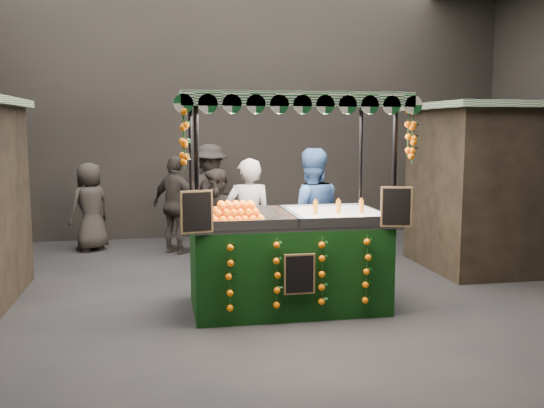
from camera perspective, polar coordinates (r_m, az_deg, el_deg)
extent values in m
plane|color=black|center=(7.61, -1.58, -9.71)|extent=(12.00, 12.00, 0.00)
cube|color=black|center=(12.25, -5.30, 8.55)|extent=(12.00, 0.10, 5.00)
cube|color=black|center=(2.48, 17.00, 13.34)|extent=(12.00, 0.10, 5.00)
cube|color=black|center=(10.34, 21.83, 1.36)|extent=(2.80, 2.00, 2.50)
cube|color=#104B1D|center=(10.30, 22.18, 8.57)|extent=(3.00, 2.20, 0.10)
cube|color=black|center=(7.49, 1.44, -5.82)|extent=(2.32, 1.26, 1.05)
cube|color=#ABAEB2|center=(7.38, 1.45, -1.67)|extent=(2.32, 1.26, 0.04)
cylinder|color=black|center=(6.61, -7.06, -1.11)|extent=(0.05, 0.05, 2.53)
cylinder|color=black|center=(7.11, 11.40, -0.61)|extent=(0.05, 0.05, 2.53)
cylinder|color=black|center=(7.80, -7.60, 0.16)|extent=(0.05, 0.05, 2.53)
cylinder|color=black|center=(8.23, 8.29, 0.52)|extent=(0.05, 0.05, 2.53)
cube|color=#104B1D|center=(7.30, 1.49, 10.02)|extent=(2.58, 1.53, 0.08)
cube|color=white|center=(7.53, 6.17, -1.05)|extent=(1.03, 1.14, 0.08)
cube|color=black|center=(6.54, -7.13, -0.74)|extent=(0.36, 0.10, 0.46)
cube|color=black|center=(7.05, 11.68, -0.26)|extent=(0.36, 0.10, 0.46)
cube|color=black|center=(6.83, 2.62, -6.65)|extent=(0.36, 0.03, 0.46)
imported|color=slate|center=(8.43, -2.24, -1.76)|extent=(0.67, 0.45, 1.80)
imported|color=navy|center=(8.57, 3.64, -1.17)|extent=(0.97, 0.77, 1.93)
imported|color=#2B2523|center=(9.37, -5.13, -1.52)|extent=(0.97, 0.97, 1.59)
imported|color=#2D2824|center=(10.73, -9.06, -0.08)|extent=(1.04, 0.99, 1.73)
imported|color=#2A2422|center=(11.65, -5.88, 0.98)|extent=(1.35, 1.38, 1.90)
imported|color=#292421|center=(11.33, -16.84, -0.26)|extent=(0.93, 0.88, 1.60)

